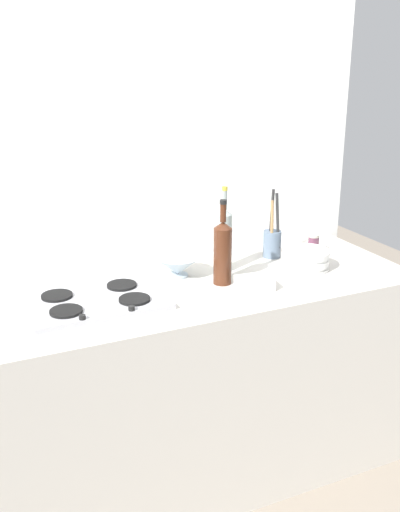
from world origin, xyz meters
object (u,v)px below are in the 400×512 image
object	(u,v)px
mixing_bowl	(178,266)
butter_dish	(255,283)
plate_stack	(305,259)
stovetop_hob	(96,301)
utensil_crock	(272,241)
wine_bottle_mid_left	(223,251)
wine_bottle_leftmost	(224,239)
condiment_jar_front	(313,243)

from	to	relation	value
mixing_bowl	butter_dish	size ratio (longest dim) A/B	1.35
plate_stack	mixing_bowl	distance (m)	0.56
stovetop_hob	utensil_crock	xyz separation A→B (m)	(0.89, 0.20, 0.06)
stovetop_hob	wine_bottle_mid_left	world-z (taller)	wine_bottle_mid_left
butter_dish	utensil_crock	bearing A→B (deg)	49.63
wine_bottle_leftmost	wine_bottle_mid_left	distance (m)	0.15
utensil_crock	wine_bottle_leftmost	bearing A→B (deg)	-166.90
stovetop_hob	wine_bottle_leftmost	distance (m)	0.63
stovetop_hob	wine_bottle_leftmost	world-z (taller)	wine_bottle_leftmost
stovetop_hob	utensil_crock	bearing A→B (deg)	12.43
plate_stack	wine_bottle_mid_left	world-z (taller)	wine_bottle_mid_left
stovetop_hob	mixing_bowl	world-z (taller)	mixing_bowl
wine_bottle_leftmost	butter_dish	distance (m)	0.28
plate_stack	mixing_bowl	xyz separation A→B (m)	(-0.54, 0.15, 0.00)
stovetop_hob	utensil_crock	size ratio (longest dim) A/B	1.62
stovetop_hob	plate_stack	bearing A→B (deg)	-0.08
mixing_bowl	condiment_jar_front	size ratio (longest dim) A/B	2.16
wine_bottle_mid_left	condiment_jar_front	world-z (taller)	wine_bottle_mid_left
wine_bottle_leftmost	butter_dish	xyz separation A→B (m)	(0.01, -0.26, -0.11)
plate_stack	condiment_jar_front	bearing A→B (deg)	46.39
wine_bottle_mid_left	butter_dish	xyz separation A→B (m)	(0.08, -0.12, -0.11)
utensil_crock	wine_bottle_mid_left	bearing A→B (deg)	-150.76
stovetop_hob	mixing_bowl	bearing A→B (deg)	20.13
wine_bottle_mid_left	utensil_crock	xyz separation A→B (m)	(0.36, 0.20, -0.06)
butter_dish	utensil_crock	xyz separation A→B (m)	(0.27, 0.32, 0.05)
wine_bottle_mid_left	condiment_jar_front	bearing A→B (deg)	16.75
utensil_crock	stovetop_hob	bearing A→B (deg)	-167.57
stovetop_hob	mixing_bowl	xyz separation A→B (m)	(0.39, 0.14, 0.03)
plate_stack	butter_dish	bearing A→B (deg)	-158.76
butter_dish	condiment_jar_front	distance (m)	0.57
butter_dish	utensil_crock	world-z (taller)	utensil_crock
condiment_jar_front	utensil_crock	bearing A→B (deg)	172.05
plate_stack	utensil_crock	xyz separation A→B (m)	(-0.05, 0.20, 0.03)
stovetop_hob	condiment_jar_front	world-z (taller)	condiment_jar_front
plate_stack	wine_bottle_leftmost	bearing A→B (deg)	158.40
condiment_jar_front	mixing_bowl	bearing A→B (deg)	-178.23
stovetop_hob	plate_stack	xyz separation A→B (m)	(0.94, -0.00, 0.03)
stovetop_hob	plate_stack	world-z (taller)	plate_stack
wine_bottle_leftmost	butter_dish	bearing A→B (deg)	-88.30
wine_bottle_mid_left	mixing_bowl	bearing A→B (deg)	132.72
stovetop_hob	mixing_bowl	size ratio (longest dim) A/B	2.63
stovetop_hob	utensil_crock	world-z (taller)	utensil_crock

